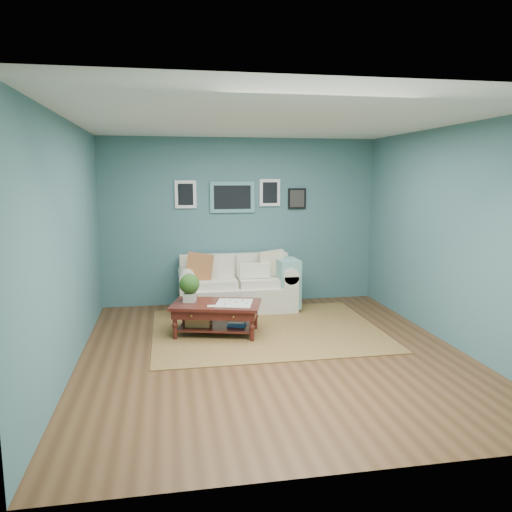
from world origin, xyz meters
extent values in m
plane|color=brown|center=(0.00, 0.00, 0.00)|extent=(5.00, 5.00, 0.00)
plane|color=white|center=(0.00, 0.00, 2.70)|extent=(5.00, 5.00, 0.00)
cube|color=#436D71|center=(0.00, 2.50, 1.35)|extent=(4.50, 0.02, 2.70)
cube|color=#436D71|center=(0.00, -2.50, 1.35)|extent=(4.50, 0.02, 2.70)
cube|color=#436D71|center=(-2.25, 0.00, 1.35)|extent=(0.02, 5.00, 2.70)
cube|color=#436D71|center=(2.25, 0.00, 1.35)|extent=(0.02, 5.00, 2.70)
cube|color=#5C959A|center=(-0.15, 2.48, 1.75)|extent=(0.72, 0.03, 0.50)
cube|color=black|center=(-0.15, 2.46, 1.75)|extent=(0.60, 0.01, 0.38)
cube|color=white|center=(-0.90, 2.48, 1.80)|extent=(0.34, 0.03, 0.44)
cube|color=white|center=(0.47, 2.48, 1.82)|extent=(0.34, 0.03, 0.44)
cube|color=black|center=(0.93, 2.48, 1.72)|extent=(0.30, 0.03, 0.34)
cube|color=brown|center=(0.10, 0.88, 0.01)|extent=(3.06, 2.45, 0.01)
cube|color=beige|center=(-0.15, 1.99, 0.20)|extent=(1.34, 0.83, 0.39)
cube|color=beige|center=(-0.15, 2.31, 0.62)|extent=(1.75, 0.21, 0.45)
cube|color=beige|center=(-0.93, 1.99, 0.29)|extent=(0.23, 0.83, 0.58)
cube|color=beige|center=(0.63, 1.99, 0.29)|extent=(0.23, 0.83, 0.58)
cylinder|color=beige|center=(-0.93, 1.99, 0.58)|extent=(0.24, 0.83, 0.24)
cylinder|color=beige|center=(0.63, 1.99, 0.58)|extent=(0.24, 0.83, 0.24)
cube|color=beige|center=(-0.50, 1.93, 0.46)|extent=(0.68, 0.53, 0.12)
cube|color=beige|center=(0.21, 1.93, 0.46)|extent=(0.68, 0.53, 0.12)
cube|color=beige|center=(-0.50, 2.20, 0.69)|extent=(0.68, 0.11, 0.34)
cube|color=beige|center=(0.21, 2.20, 0.69)|extent=(0.68, 0.11, 0.34)
cube|color=#BC4D32|center=(-0.73, 1.94, 0.72)|extent=(0.45, 0.16, 0.45)
cube|color=#F4E6CD|center=(0.42, 2.01, 0.72)|extent=(0.44, 0.17, 0.43)
cube|color=silver|center=(0.12, 1.90, 0.64)|extent=(0.47, 0.11, 0.23)
cube|color=#73A99F|center=(0.63, 1.88, 0.43)|extent=(0.32, 0.52, 0.75)
cube|color=#350B09|center=(-0.59, 0.81, 0.41)|extent=(1.28, 0.94, 0.04)
cube|color=#350B09|center=(-0.59, 0.81, 0.34)|extent=(1.19, 0.85, 0.11)
cube|color=#350B09|center=(-0.59, 0.81, 0.11)|extent=(1.07, 0.73, 0.02)
sphere|color=gold|center=(-0.93, 0.58, 0.34)|extent=(0.03, 0.03, 0.03)
sphere|color=gold|center=(-0.41, 0.44, 0.34)|extent=(0.03, 0.03, 0.03)
cylinder|color=#350B09|center=(-1.14, 0.69, 0.20)|extent=(0.06, 0.06, 0.39)
cylinder|color=#350B09|center=(-0.18, 0.43, 0.20)|extent=(0.06, 0.06, 0.39)
cylinder|color=#350B09|center=(-1.00, 1.19, 0.20)|extent=(0.06, 0.06, 0.39)
cylinder|color=#350B09|center=(-0.04, 0.93, 0.20)|extent=(0.06, 0.06, 0.39)
cube|color=beige|center=(-0.93, 0.95, 0.49)|extent=(0.19, 0.19, 0.11)
sphere|color=#1F4715|center=(-0.93, 0.95, 0.67)|extent=(0.27, 0.27, 0.27)
cube|color=white|center=(-0.36, 0.75, 0.43)|extent=(0.56, 0.56, 0.01)
cube|color=#A06F45|center=(-0.82, 0.87, 0.22)|extent=(0.37, 0.31, 0.19)
cube|color=#27579A|center=(-0.33, 0.76, 0.17)|extent=(0.27, 0.23, 0.11)
camera|label=1|loc=(-1.21, -5.58, 2.08)|focal=35.00mm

